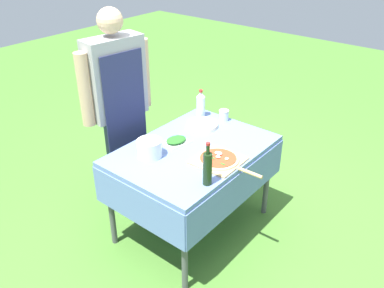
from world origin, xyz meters
name	(u,v)px	position (x,y,z in m)	size (l,w,h in m)	color
ground_plane	(193,226)	(0.00, 0.00, 0.00)	(12.00, 12.00, 0.00)	#477A2D
prep_table	(193,158)	(0.00, 0.00, 0.64)	(1.17, 0.84, 0.73)	#607AB7
person_cook	(117,97)	(-0.09, 0.68, 0.97)	(0.61, 0.25, 1.64)	#333D56
pizza_on_peel	(219,160)	(-0.03, -0.25, 0.74)	(0.32, 0.50, 0.05)	tan
oil_bottle	(208,168)	(-0.29, -0.35, 0.85)	(0.06, 0.06, 0.29)	black
water_bottle	(201,104)	(0.46, 0.29, 0.84)	(0.07, 0.07, 0.23)	silver
herb_container	(176,140)	(-0.01, 0.15, 0.75)	(0.21, 0.17, 0.04)	silver
mixing_tub	(149,148)	(-0.27, 0.17, 0.79)	(0.17, 0.17, 0.12)	silver
plate_stack	(202,125)	(0.31, 0.16, 0.74)	(0.25, 0.25, 0.03)	beige
sauce_jar	(224,116)	(0.52, 0.09, 0.77)	(0.08, 0.08, 0.09)	silver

